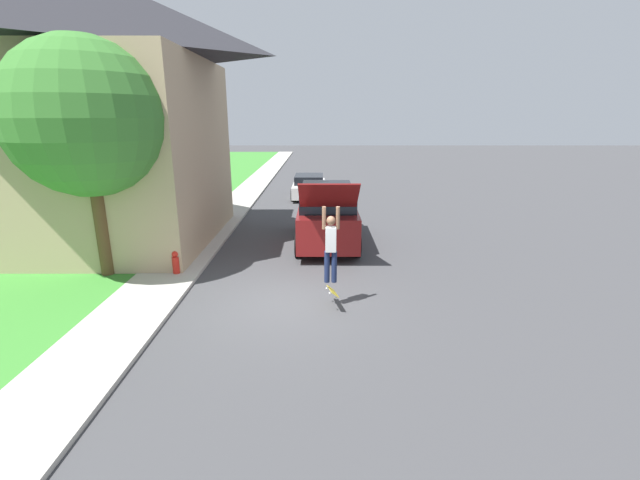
% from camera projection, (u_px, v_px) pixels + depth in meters
% --- Properties ---
extents(ground_plane, '(120.00, 120.00, 0.00)m').
position_uv_depth(ground_plane, '(287.00, 301.00, 10.73)').
color(ground_plane, '#3D3D3F').
extents(lawn, '(10.00, 80.00, 0.08)m').
position_uv_depth(lawn, '(90.00, 236.00, 16.45)').
color(lawn, '#387F2D').
rests_on(lawn, ground_plane).
extents(sidewalk, '(1.80, 80.00, 0.10)m').
position_uv_depth(sidewalk, '(205.00, 235.00, 16.46)').
color(sidewalk, '#ADA89E').
rests_on(sidewalk, ground_plane).
extents(house, '(10.23, 8.28, 9.35)m').
position_uv_depth(house, '(64.00, 101.00, 14.55)').
color(house, tan).
rests_on(house, lawn).
extents(lawn_tree_near, '(4.12, 4.12, 6.40)m').
position_uv_depth(lawn_tree_near, '(84.00, 118.00, 11.13)').
color(lawn_tree_near, brown).
rests_on(lawn_tree_near, lawn).
extents(suv_parked, '(2.15, 5.67, 2.67)m').
position_uv_depth(suv_parked, '(325.00, 214.00, 15.29)').
color(suv_parked, maroon).
rests_on(suv_parked, ground_plane).
extents(car_down_street, '(1.93, 4.04, 1.28)m').
position_uv_depth(car_down_street, '(307.00, 186.00, 24.34)').
color(car_down_street, silver).
rests_on(car_down_street, ground_plane).
extents(skateboarder, '(0.41, 0.21, 1.84)m').
position_uv_depth(skateboarder, '(329.00, 244.00, 10.01)').
color(skateboarder, '#192347').
rests_on(skateboarder, ground_plane).
extents(skateboard, '(0.31, 0.80, 0.32)m').
position_uv_depth(skateboard, '(331.00, 291.00, 10.24)').
color(skateboard, '#A89323').
rests_on(skateboard, ground_plane).
extents(fire_hydrant, '(0.20, 0.20, 0.66)m').
position_uv_depth(fire_hydrant, '(174.00, 263.00, 12.24)').
color(fire_hydrant, red).
rests_on(fire_hydrant, sidewalk).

